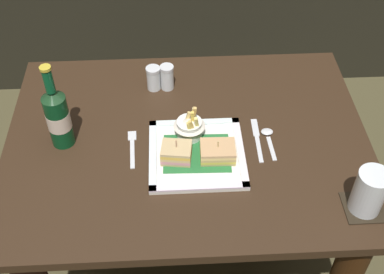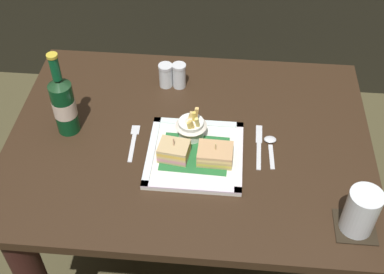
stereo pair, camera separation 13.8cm
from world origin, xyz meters
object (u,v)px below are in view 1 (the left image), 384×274
at_px(dining_table, 188,181).
at_px(square_plate, 197,154).
at_px(sandwich_half_left, 176,153).
at_px(fries_cup, 190,126).
at_px(beer_bottle, 58,116).
at_px(water_glass, 369,194).
at_px(fork, 132,147).
at_px(knife, 257,138).
at_px(salt_shaker, 154,79).
at_px(sandwich_half_right, 218,152).
at_px(spoon, 268,136).
at_px(pepper_shaker, 167,78).

relative_size(dining_table, square_plate, 3.96).
relative_size(sandwich_half_left, fries_cup, 0.87).
relative_size(dining_table, fries_cup, 10.24).
xyz_separation_m(beer_bottle, water_glass, (0.79, -0.28, -0.04)).
relative_size(dining_table, fork, 7.23).
xyz_separation_m(square_plate, knife, (0.18, 0.06, -0.00)).
height_order(beer_bottle, salt_shaker, beer_bottle).
relative_size(fork, salt_shaker, 1.82).
xyz_separation_m(sandwich_half_right, water_glass, (0.35, -0.18, 0.03)).
relative_size(spoon, pepper_shaker, 1.48).
distance_m(fries_cup, spoon, 0.23).
relative_size(beer_bottle, fork, 1.85).
distance_m(water_glass, fork, 0.64).
xyz_separation_m(dining_table, water_glass, (0.43, -0.27, 0.25)).
height_order(water_glass, spoon, water_glass).
height_order(fork, knife, same).
bearing_deg(sandwich_half_right, fork, 165.87).
bearing_deg(beer_bottle, salt_shaker, 41.33).
bearing_deg(fork, salt_shaker, 76.51).
bearing_deg(beer_bottle, knife, -1.72).
bearing_deg(beer_bottle, pepper_shaker, 37.01).
bearing_deg(fork, sandwich_half_right, -14.13).
relative_size(water_glass, fork, 0.86).
xyz_separation_m(sandwich_half_right, salt_shaker, (-0.17, 0.32, 0.00)).
height_order(sandwich_half_right, water_glass, water_glass).
bearing_deg(beer_bottle, dining_table, -1.00).
bearing_deg(water_glass, knife, 131.84).
distance_m(dining_table, sandwich_half_left, 0.24).
bearing_deg(sandwich_half_left, spoon, 16.48).
xyz_separation_m(spoon, pepper_shaker, (-0.29, 0.24, 0.03)).
bearing_deg(water_glass, dining_table, 148.02).
bearing_deg(water_glass, salt_shaker, 136.44).
relative_size(beer_bottle, pepper_shaker, 3.20).
distance_m(square_plate, sandwich_half_left, 0.06).
xyz_separation_m(sandwich_half_right, beer_bottle, (-0.43, 0.09, 0.07)).
bearing_deg(square_plate, pepper_shaker, 104.06).
xyz_separation_m(square_plate, beer_bottle, (-0.38, 0.08, 0.09)).
height_order(fries_cup, pepper_shaker, fries_cup).
bearing_deg(salt_shaker, spoon, -36.06).
xyz_separation_m(dining_table, pepper_shaker, (-0.05, 0.23, 0.23)).
distance_m(beer_bottle, water_glass, 0.83).
xyz_separation_m(water_glass, spoon, (-0.20, 0.26, -0.05)).
distance_m(sandwich_half_left, pepper_shaker, 0.32).
xyz_separation_m(dining_table, spoon, (0.23, -0.01, 0.20)).
bearing_deg(knife, spoon, 6.41).
bearing_deg(dining_table, square_plate, -71.96).
xyz_separation_m(fries_cup, fork, (-0.16, -0.02, -0.05)).
distance_m(dining_table, fries_cup, 0.24).
bearing_deg(knife, sandwich_half_right, -148.26).
bearing_deg(beer_bottle, fries_cup, -1.28).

